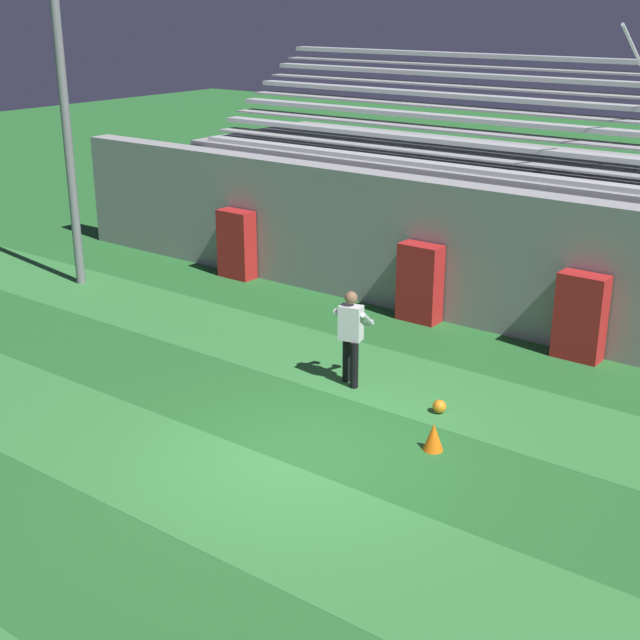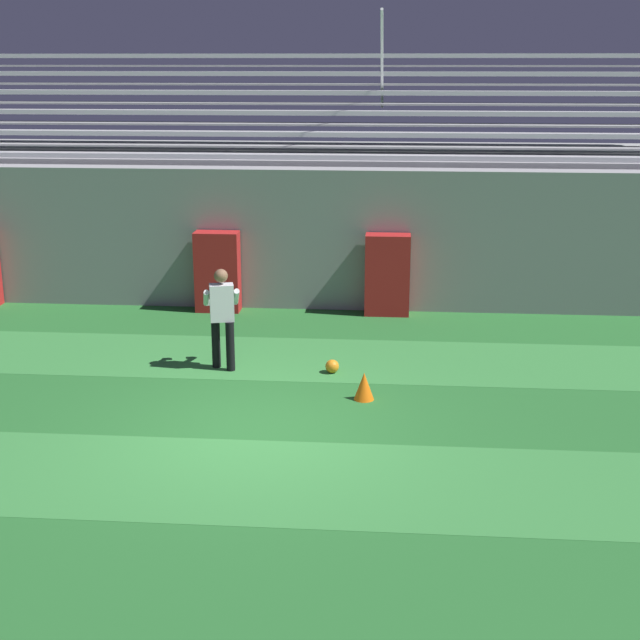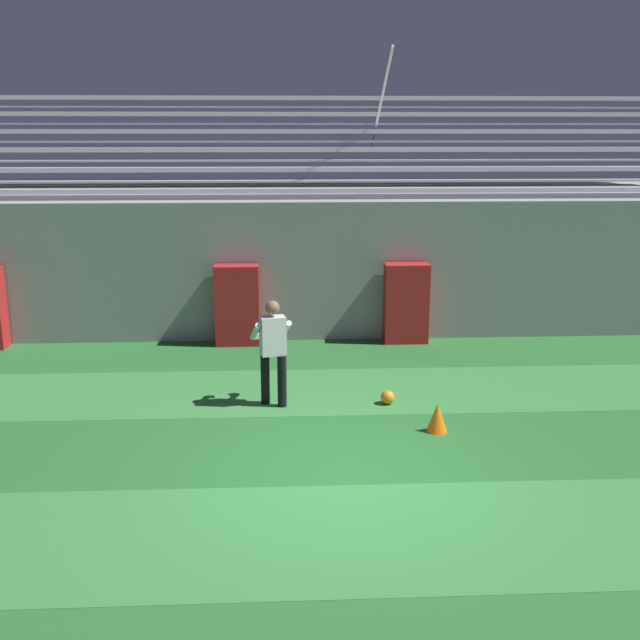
# 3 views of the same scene
# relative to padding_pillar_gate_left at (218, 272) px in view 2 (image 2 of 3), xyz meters

# --- Properties ---
(ground_plane) EXTENTS (80.00, 80.00, 0.00)m
(ground_plane) POSITION_rel_padding_pillar_gate_left_xyz_m (1.69, -5.95, -0.80)
(ground_plane) COLOR #236028
(turf_stripe_mid) EXTENTS (28.00, 2.27, 0.01)m
(turf_stripe_mid) POSITION_rel_padding_pillar_gate_left_xyz_m (1.69, -7.41, -0.80)
(turf_stripe_mid) COLOR #337A38
(turf_stripe_mid) RESTS_ON ground
(turf_stripe_far) EXTENTS (28.00, 2.27, 0.01)m
(turf_stripe_far) POSITION_rel_padding_pillar_gate_left_xyz_m (1.69, -2.87, -0.80)
(turf_stripe_far) COLOR #337A38
(turf_stripe_far) RESTS_ON ground
(back_wall) EXTENTS (24.00, 0.60, 2.80)m
(back_wall) POSITION_rel_padding_pillar_gate_left_xyz_m (1.69, 0.55, 0.60)
(back_wall) COLOR gray
(back_wall) RESTS_ON ground
(padding_pillar_gate_left) EXTENTS (0.87, 0.44, 1.60)m
(padding_pillar_gate_left) POSITION_rel_padding_pillar_gate_left_xyz_m (0.00, 0.00, 0.00)
(padding_pillar_gate_left) COLOR #B21E1E
(padding_pillar_gate_left) RESTS_ON ground
(padding_pillar_gate_right) EXTENTS (0.87, 0.44, 1.60)m
(padding_pillar_gate_right) POSITION_rel_padding_pillar_gate_left_xyz_m (3.37, 0.00, 0.00)
(padding_pillar_gate_right) COLOR #B21E1E
(padding_pillar_gate_right) RESTS_ON ground
(bleacher_stand) EXTENTS (18.00, 4.75, 5.83)m
(bleacher_stand) POSITION_rel_padding_pillar_gate_left_xyz_m (1.69, 3.24, 0.71)
(bleacher_stand) COLOR gray
(bleacher_stand) RESTS_ON ground
(goalkeeper) EXTENTS (0.67, 0.61, 1.67)m
(goalkeeper) POSITION_rel_padding_pillar_gate_left_xyz_m (0.74, -3.46, 0.15)
(goalkeeper) COLOR black
(goalkeeper) RESTS_ON ground
(soccer_ball) EXTENTS (0.22, 0.22, 0.22)m
(soccer_ball) POSITION_rel_padding_pillar_gate_left_xyz_m (2.53, -3.54, -0.69)
(soccer_ball) COLOR orange
(soccer_ball) RESTS_ON ground
(traffic_cone) EXTENTS (0.30, 0.30, 0.42)m
(traffic_cone) POSITION_rel_padding_pillar_gate_left_xyz_m (3.08, -4.67, -0.59)
(traffic_cone) COLOR orange
(traffic_cone) RESTS_ON ground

